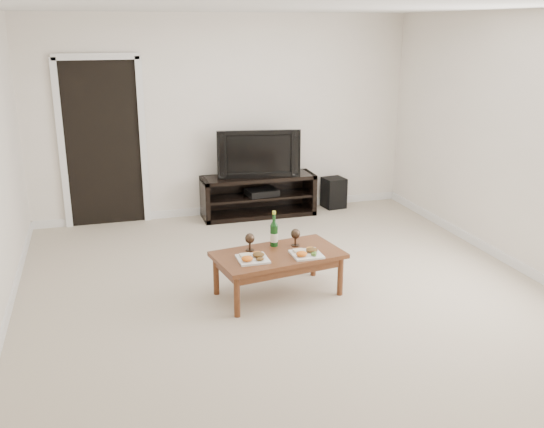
{
  "coord_description": "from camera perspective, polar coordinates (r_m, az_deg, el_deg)",
  "views": [
    {
      "loc": [
        -1.63,
        -5.0,
        2.45
      ],
      "look_at": [
        -0.05,
        0.36,
        0.7
      ],
      "focal_mm": 40.0,
      "sensor_mm": 36.0,
      "label": 1
    }
  ],
  "objects": [
    {
      "name": "television",
      "position": [
        7.92,
        -1.32,
        5.8
      ],
      "size": [
        1.08,
        0.32,
        0.62
      ],
      "primitive_type": "imported",
      "rotation": [
        0.0,
        0.0,
        -0.17
      ],
      "color": "black",
      "rests_on": "media_console"
    },
    {
      "name": "ceiling",
      "position": [
        5.26,
        1.77,
        19.23
      ],
      "size": [
        5.0,
        5.5,
        0.04
      ],
      "primitive_type": "cube",
      "color": "white",
      "rests_on": "back_wall"
    },
    {
      "name": "wine_bottle",
      "position": [
        5.76,
        0.19,
        -1.38
      ],
      "size": [
        0.07,
        0.07,
        0.35
      ],
      "primitive_type": "cylinder",
      "color": "#103B13",
      "rests_on": "coffee_table"
    },
    {
      "name": "plate_right",
      "position": [
        5.59,
        3.26,
        -3.57
      ],
      "size": [
        0.27,
        0.27,
        0.07
      ],
      "primitive_type": "cube",
      "color": "white",
      "rests_on": "coffee_table"
    },
    {
      "name": "coffee_table",
      "position": [
        5.72,
        0.58,
        -5.65
      ],
      "size": [
        1.26,
        0.82,
        0.42
      ],
      "primitive_type": "cube",
      "rotation": [
        0.0,
        0.0,
        0.16
      ],
      "color": "brown",
      "rests_on": "ground"
    },
    {
      "name": "goblet_right",
      "position": [
        5.8,
        2.22,
        -2.21
      ],
      "size": [
        0.09,
        0.09,
        0.17
      ],
      "primitive_type": null,
      "color": "#33261C",
      "rests_on": "coffee_table"
    },
    {
      "name": "plate_left",
      "position": [
        5.47,
        -1.83,
        -4.02
      ],
      "size": [
        0.27,
        0.27,
        0.07
      ],
      "primitive_type": "cube",
      "color": "white",
      "rests_on": "coffee_table"
    },
    {
      "name": "av_receiver",
      "position": [
        8.05,
        -0.97,
        2.07
      ],
      "size": [
        0.44,
        0.35,
        0.08
      ],
      "primitive_type": "cube",
      "rotation": [
        0.0,
        0.0,
        0.13
      ],
      "color": "black",
      "rests_on": "media_console"
    },
    {
      "name": "media_console",
      "position": [
        8.06,
        -1.29,
        1.72
      ],
      "size": [
        1.5,
        0.45,
        0.55
      ],
      "primitive_type": "cube",
      "color": "black",
      "rests_on": "ground"
    },
    {
      "name": "goblet_left",
      "position": [
        5.68,
        -2.1,
        -2.65
      ],
      "size": [
        0.09,
        0.09,
        0.17
      ],
      "primitive_type": null,
      "color": "#33261C",
      "rests_on": "coffee_table"
    },
    {
      "name": "back_wall",
      "position": [
        8.02,
        -4.54,
        9.09
      ],
      "size": [
        5.0,
        0.04,
        2.6
      ],
      "primitive_type": "cube",
      "color": "white",
      "rests_on": "ground"
    },
    {
      "name": "doorway",
      "position": [
        7.86,
        -15.62,
        6.31
      ],
      "size": [
        0.9,
        0.02,
        2.05
      ],
      "primitive_type": "cube",
      "color": "black",
      "rests_on": "ground"
    },
    {
      "name": "subwoofer",
      "position": [
        8.5,
        5.82,
        2.02
      ],
      "size": [
        0.31,
        0.31,
        0.42
      ],
      "primitive_type": "cube",
      "rotation": [
        0.0,
        0.0,
        0.12
      ],
      "color": "black",
      "rests_on": "ground"
    },
    {
      "name": "floor",
      "position": [
        5.8,
        1.53,
        -7.6
      ],
      "size": [
        5.5,
        5.5,
        0.0
      ],
      "primitive_type": "plane",
      "color": "beige",
      "rests_on": "ground"
    }
  ]
}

